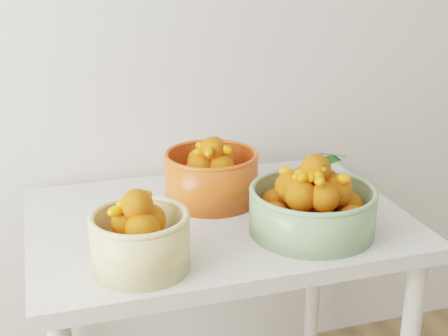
{
  "coord_description": "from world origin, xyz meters",
  "views": [
    {
      "loc": [
        -0.6,
        0.13,
        1.45
      ],
      "look_at": [
        -0.17,
        1.51,
        0.92
      ],
      "focal_mm": 50.0,
      "sensor_mm": 36.0,
      "label": 1
    }
  ],
  "objects_px": {
    "bowl_cream": "(140,239)",
    "bowl_green": "(312,205)",
    "table": "(218,248)",
    "bowl_orange": "(211,175)"
  },
  "relations": [
    {
      "from": "bowl_green",
      "to": "bowl_orange",
      "type": "height_order",
      "value": "bowl_green"
    },
    {
      "from": "table",
      "to": "bowl_cream",
      "type": "bearing_deg",
      "value": -138.54
    },
    {
      "from": "bowl_cream",
      "to": "bowl_green",
      "type": "relative_size",
      "value": 0.72
    },
    {
      "from": "table",
      "to": "bowl_cream",
      "type": "distance_m",
      "value": 0.37
    },
    {
      "from": "bowl_green",
      "to": "bowl_orange",
      "type": "xyz_separation_m",
      "value": [
        -0.19,
        0.27,
        0.0
      ]
    },
    {
      "from": "table",
      "to": "bowl_green",
      "type": "bearing_deg",
      "value": -37.94
    },
    {
      "from": "table",
      "to": "bowl_orange",
      "type": "height_order",
      "value": "bowl_orange"
    },
    {
      "from": "bowl_green",
      "to": "bowl_orange",
      "type": "bearing_deg",
      "value": 125.08
    },
    {
      "from": "table",
      "to": "bowl_orange",
      "type": "distance_m",
      "value": 0.21
    },
    {
      "from": "bowl_cream",
      "to": "bowl_green",
      "type": "distance_m",
      "value": 0.45
    }
  ]
}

